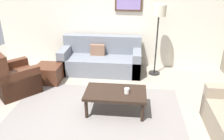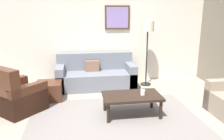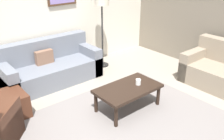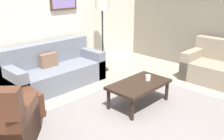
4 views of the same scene
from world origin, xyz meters
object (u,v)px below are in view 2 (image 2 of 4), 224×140
(coffee_table, at_px, (132,97))
(framed_artwork, at_px, (117,17))
(couch_main, at_px, (96,75))
(cup, at_px, (143,93))
(armchair_leather, at_px, (16,97))
(lamp_standing, at_px, (148,33))
(ottoman, at_px, (49,91))

(coffee_table, height_order, framed_artwork, framed_artwork)
(couch_main, height_order, framed_artwork, framed_artwork)
(cup, height_order, framed_artwork, framed_artwork)
(armchair_leather, distance_m, framed_artwork, 3.28)
(armchair_leather, bearing_deg, framed_artwork, 37.01)
(coffee_table, relative_size, lamp_standing, 0.64)
(cup, bearing_deg, ottoman, 149.18)
(framed_artwork, bearing_deg, couch_main, -148.17)
(lamp_standing, bearing_deg, ottoman, -164.44)
(armchair_leather, relative_size, framed_artwork, 1.69)
(lamp_standing, distance_m, framed_artwork, 0.93)
(armchair_leather, xyz_separation_m, ottoman, (0.57, 0.60, -0.11))
(armchair_leather, bearing_deg, ottoman, 46.77)
(cup, bearing_deg, armchair_leather, 168.18)
(coffee_table, relative_size, framed_artwork, 1.64)
(lamp_standing, xyz_separation_m, framed_artwork, (-0.72, 0.47, 0.38))
(couch_main, distance_m, framed_artwork, 1.67)
(armchair_leather, distance_m, cup, 2.49)
(ottoman, relative_size, lamp_standing, 0.33)
(couch_main, xyz_separation_m, framed_artwork, (0.64, 0.40, 1.49))
(armchair_leather, relative_size, coffee_table, 1.03)
(coffee_table, bearing_deg, couch_main, 106.26)
(cup, height_order, lamp_standing, lamp_standing)
(ottoman, xyz_separation_m, coffee_table, (1.66, -1.08, 0.16))
(armchair_leather, relative_size, lamp_standing, 0.66)
(cup, bearing_deg, coffee_table, 170.29)
(ottoman, height_order, framed_artwork, framed_artwork)
(cup, xyz_separation_m, lamp_standing, (0.62, 1.80, 0.95))
(coffee_table, relative_size, cup, 11.30)
(ottoman, xyz_separation_m, cup, (1.86, -1.11, 0.26))
(ottoman, relative_size, framed_artwork, 0.84)
(armchair_leather, xyz_separation_m, framed_artwork, (2.34, 1.76, 1.48))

